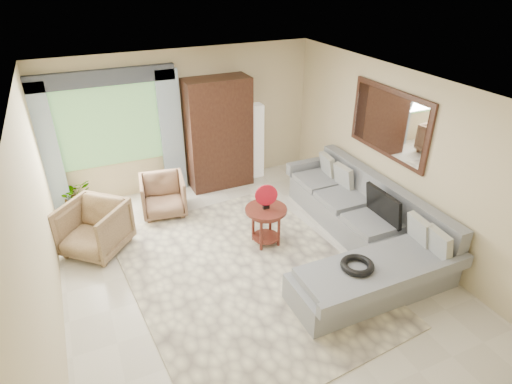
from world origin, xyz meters
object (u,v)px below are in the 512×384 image
sectional_sofa (362,231)px  armchair_right (163,196)px  armchair_left (94,228)px  tv_screen (383,206)px  armoire (219,134)px  coffee_table (266,225)px  floor_lamp (256,141)px  potted_plant (75,196)px

sectional_sofa → armchair_right: bearing=138.2°
armchair_left → tv_screen: bearing=19.5°
armoire → armchair_right: bearing=-153.3°
coffee_table → floor_lamp: bearing=69.2°
coffee_table → armchair_right: bearing=127.7°
tv_screen → armoire: bearing=116.7°
armchair_right → potted_plant: size_ratio=1.31×
tv_screen → armoire: (-1.50, 2.99, 0.33)m
coffee_table → armchair_right: armchair_right is taller
armchair_right → armoire: 1.60m
armchair_right → potted_plant: bearing=160.7°
armoire → floor_lamp: 0.86m
potted_plant → floor_lamp: floor_lamp is taller
tv_screen → armoire: armoire is taller
potted_plant → armchair_right: bearing=-28.0°
potted_plant → floor_lamp: (3.47, -0.03, 0.46)m
armchair_right → floor_lamp: bearing=27.4°
tv_screen → armchair_left: 4.34m
tv_screen → potted_plant: tv_screen is taller
floor_lamp → tv_screen: bearing=-77.1°
armoire → floor_lamp: size_ratio=1.40×
armchair_left → floor_lamp: floor_lamp is taller
sectional_sofa → floor_lamp: floor_lamp is taller
tv_screen → armchair_left: bearing=157.2°
armchair_right → armoire: (1.28, 0.65, 0.71)m
tv_screen → coffee_table: bearing=153.9°
sectional_sofa → floor_lamp: 3.03m
sectional_sofa → tv_screen: size_ratio=4.68×
armoire → tv_screen: bearing=-63.3°
tv_screen → floor_lamp: 3.13m
armchair_left → armoire: 2.89m
armoire → sectional_sofa: bearing=-66.9°
armchair_right → potted_plant: 1.57m
armchair_left → armchair_right: bearing=71.3°
armchair_left → potted_plant: 1.42m
potted_plant → coffee_table: bearing=-41.6°
tv_screen → floor_lamp: size_ratio=0.49×
coffee_table → armoire: size_ratio=0.30×
coffee_table → armchair_left: size_ratio=0.73×
armchair_left → floor_lamp: size_ratio=0.58×
tv_screen → armchair_left: size_ratio=0.85×
floor_lamp → potted_plant: bearing=179.5°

